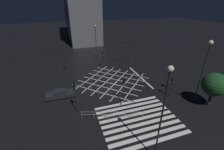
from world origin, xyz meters
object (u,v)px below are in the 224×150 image
object	(u,v)px
traffic_light_median_south	(124,85)
traffic_light_nw_cross	(65,58)
street_lamp_west	(206,59)
street_lamp_far	(164,104)
traffic_light_ne_main	(125,50)
traffic_light_sw_main	(75,91)
waiting_car	(61,94)
street_lamp_east	(96,37)
traffic_light_median_north	(104,56)
traffic_light_se_main	(171,83)
street_tree_near	(215,85)

from	to	relation	value
traffic_light_median_south	traffic_light_nw_cross	world-z (taller)	traffic_light_nw_cross
traffic_light_median_south	street_lamp_west	xyz separation A→B (m)	(9.76, -3.50, 3.94)
street_lamp_far	traffic_light_ne_main	bearing A→B (deg)	74.34
traffic_light_nw_cross	street_lamp_west	distance (m)	24.76
traffic_light_ne_main	street_lamp_west	bearing A→B (deg)	102.24
traffic_light_median_south	traffic_light_ne_main	distance (m)	15.25
traffic_light_sw_main	waiting_car	world-z (taller)	traffic_light_sw_main
waiting_car	street_lamp_west	bearing A→B (deg)	-22.34
traffic_light_median_south	waiting_car	xyz separation A→B (m)	(-8.78, 4.12, -2.23)
street_lamp_east	street_lamp_west	world-z (taller)	street_lamp_west
traffic_light_ne_main	street_lamp_far	world-z (taller)	street_lamp_far
traffic_light_ne_main	traffic_light_median_north	distance (m)	5.42
traffic_light_ne_main	traffic_light_median_north	world-z (taller)	traffic_light_ne_main
traffic_light_median_south	street_lamp_far	distance (m)	9.85
traffic_light_median_south	traffic_light_se_main	world-z (taller)	traffic_light_median_south
traffic_light_ne_main	waiting_car	xyz separation A→B (m)	(-14.74, -9.91, -2.77)
traffic_light_sw_main	street_tree_near	bearing A→B (deg)	-14.03
street_tree_near	waiting_car	distance (m)	21.98
traffic_light_nw_cross	street_lamp_far	distance (m)	24.36
traffic_light_ne_main	waiting_car	world-z (taller)	traffic_light_ne_main
street_lamp_east	street_tree_near	size ratio (longest dim) A/B	1.66
traffic_light_se_main	waiting_car	world-z (taller)	traffic_light_se_main
traffic_light_se_main	traffic_light_median_north	bearing A→B (deg)	-64.42
street_lamp_west	street_tree_near	bearing A→B (deg)	-39.71
traffic_light_median_south	street_lamp_east	xyz separation A→B (m)	(0.66, 20.53, 2.57)
traffic_light_sw_main	street_lamp_east	world-z (taller)	street_lamp_east
traffic_light_sw_main	waiting_car	bearing A→B (deg)	115.02
traffic_light_ne_main	street_lamp_far	size ratio (longest dim) A/B	0.49
traffic_light_sw_main	street_tree_near	xyz separation A→B (m)	(17.94, -4.48, 0.18)
street_lamp_west	waiting_car	distance (m)	20.97
traffic_light_median_south	traffic_light_ne_main	xyz separation A→B (m)	(5.96, 14.03, 0.54)
traffic_light_nw_cross	street_lamp_west	world-z (taller)	street_lamp_west
traffic_light_sw_main	street_lamp_west	size ratio (longest dim) A/B	0.49
traffic_light_sw_main	traffic_light_nw_cross	size ratio (longest dim) A/B	1.10
traffic_light_ne_main	street_tree_near	distance (m)	19.41
traffic_light_median_south	street_lamp_east	size ratio (longest dim) A/B	0.47
traffic_light_sw_main	traffic_light_ne_main	xyz separation A→B (m)	(12.73, 14.22, 0.13)
traffic_light_nw_cross	waiting_car	world-z (taller)	traffic_light_nw_cross
traffic_light_median_north	street_lamp_east	bearing A→B (deg)	179.79
traffic_light_sw_main	waiting_car	distance (m)	5.43
street_lamp_far	traffic_light_median_south	bearing A→B (deg)	86.56
traffic_light_se_main	traffic_light_nw_cross	bearing A→B (deg)	-45.09
traffic_light_median_north	traffic_light_nw_cross	bearing A→B (deg)	-95.11
street_lamp_east	traffic_light_se_main	bearing A→B (deg)	-72.56
street_tree_near	waiting_car	world-z (taller)	street_tree_near
street_tree_near	traffic_light_sw_main	bearing A→B (deg)	165.97
traffic_light_median_south	traffic_light_sw_main	xyz separation A→B (m)	(-6.77, -0.19, 0.41)
traffic_light_sw_main	traffic_light_median_north	distance (m)	15.33
traffic_light_nw_cross	traffic_light_median_north	size ratio (longest dim) A/B	1.10
traffic_light_ne_main	traffic_light_nw_cross	size ratio (longest dim) A/B	1.11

